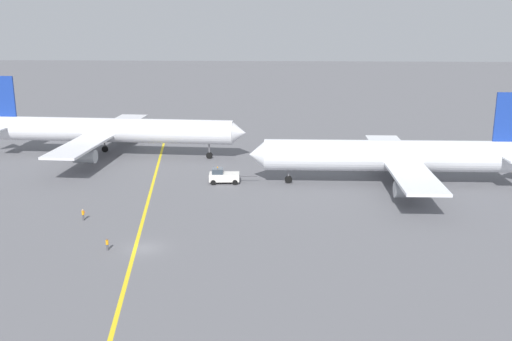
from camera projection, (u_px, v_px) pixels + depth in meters
ground_plane at (144, 248)px, 74.69m from camera, size 600.00×600.00×0.00m
taxiway_stripe at (143, 221)px, 84.44m from camera, size 16.75×118.96×0.01m
airliner_at_gate_left at (111, 131)px, 121.29m from camera, size 55.20×44.87×16.39m
airliner_being_pushed at (391, 156)px, 101.33m from camera, size 48.27×40.74×16.15m
pushback_tug at (223, 176)px, 103.11m from camera, size 8.53×3.25×2.94m
ground_crew_marshaller_foreground at (107, 244)px, 73.87m from camera, size 0.36×0.36×1.55m
ground_crew_wing_walker_right at (83, 215)px, 84.53m from camera, size 0.50×0.36×1.69m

